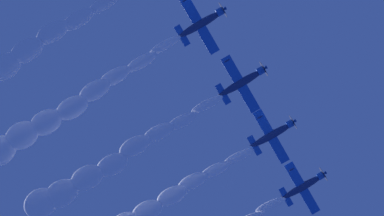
# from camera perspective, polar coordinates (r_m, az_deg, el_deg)

# --- Properties ---
(airplane_lead) EXTENTS (8.88, 9.63, 3.81)m
(airplane_lead) POSITION_cam_1_polar(r_m,az_deg,el_deg) (98.26, 11.37, -7.78)
(airplane_lead) COLOR navy
(airplane_left_wingman) EXTENTS (8.87, 9.47, 4.09)m
(airplane_left_wingman) POSITION_cam_1_polar(r_m,az_deg,el_deg) (94.14, 8.29, -2.65)
(airplane_left_wingman) COLOR navy
(airplane_right_wingman) EXTENTS (8.88, 9.67, 3.70)m
(airplane_right_wingman) POSITION_cam_1_polar(r_m,az_deg,el_deg) (87.76, 5.21, 2.67)
(airplane_right_wingman) COLOR navy
(airplane_outer_left) EXTENTS (8.88, 9.62, 3.84)m
(airplane_outer_left) POSITION_cam_1_polar(r_m,az_deg,el_deg) (87.72, 1.04, 8.65)
(airplane_outer_left) COLOR navy
(smoke_trail_right_wingman) EXTENTS (36.88, 6.82, 7.52)m
(smoke_trail_right_wingman) POSITION_cam_1_polar(r_m,az_deg,el_deg) (91.05, -10.45, -6.83)
(smoke_trail_right_wingman) COLOR white
(smoke_trail_outer_left) EXTENTS (37.21, 6.39, 7.86)m
(smoke_trail_outer_left) POSITION_cam_1_polar(r_m,az_deg,el_deg) (91.21, -14.46, -1.21)
(smoke_trail_outer_left) COLOR white
(smoke_trail_outer_right) EXTENTS (37.60, 6.57, 7.56)m
(smoke_trail_outer_right) POSITION_cam_1_polar(r_m,az_deg,el_deg) (88.98, -18.58, 4.24)
(smoke_trail_outer_right) COLOR white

